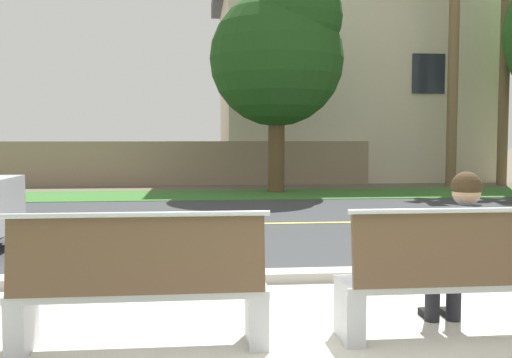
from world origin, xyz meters
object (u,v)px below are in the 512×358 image
seated_person_blue (460,246)px  bench_left (140,289)px  bench_right (461,280)px  shade_tree_far_left (281,49)px

seated_person_blue → bench_left: bearing=-175.9°
bench_left → seated_person_blue: seated_person_blue is taller
bench_left → bench_right: bearing=0.0°
bench_left → shade_tree_far_left: (2.73, 12.05, 3.46)m
seated_person_blue → shade_tree_far_left: size_ratio=0.21×
bench_left → bench_right: size_ratio=1.00×
bench_right → shade_tree_far_left: size_ratio=0.30×
bench_right → shade_tree_far_left: (0.40, 12.05, 3.46)m
bench_right → seated_person_blue: 0.29m
bench_left → shade_tree_far_left: shade_tree_far_left is taller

